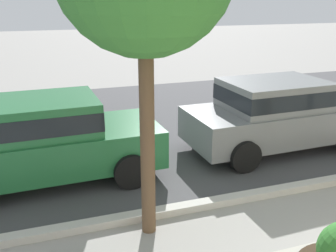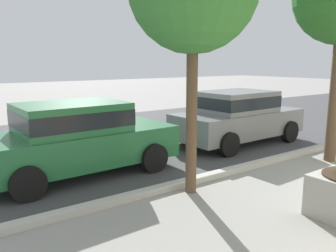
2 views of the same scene
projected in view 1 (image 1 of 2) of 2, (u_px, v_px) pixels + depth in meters
The scene contains 4 objects.
street_surface at pixel (194, 117), 10.91m from camera, with size 60.00×9.00×0.01m, color #424244.
curb_stone at pixel (295, 188), 6.77m from camera, with size 60.00×0.20×0.12m, color #B2AFA8.
parked_car_green at pixel (44, 138), 6.93m from camera, with size 4.14×2.01×1.56m.
parked_car_grey at pixel (276, 112), 8.45m from camera, with size 4.14×2.01×1.56m.
Camera 1 is at (-4.10, -2.10, 3.26)m, focal length 40.99 mm.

